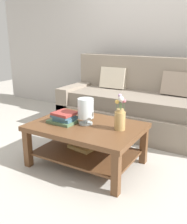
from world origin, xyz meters
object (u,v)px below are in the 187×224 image
object	(u,v)px
couch	(140,107)
coffee_table	(86,136)
glass_hurricane_vase	(86,109)
book_stack_main	(64,118)
flower_pitcher	(120,117)

from	to	relation	value
couch	coffee_table	size ratio (longest dim) A/B	1.98
coffee_table	glass_hurricane_vase	xyz separation A→B (m)	(-0.02, 0.02, 0.29)
couch	book_stack_main	world-z (taller)	couch
coffee_table	book_stack_main	size ratio (longest dim) A/B	3.91
book_stack_main	glass_hurricane_vase	bearing A→B (deg)	23.54
book_stack_main	flower_pitcher	world-z (taller)	flower_pitcher
couch	glass_hurricane_vase	bearing A→B (deg)	-96.69
couch	coffee_table	world-z (taller)	couch
book_stack_main	glass_hurricane_vase	xyz separation A→B (m)	(0.22, 0.10, 0.10)
coffee_table	book_stack_main	xyz separation A→B (m)	(-0.24, -0.07, 0.18)
couch	coffee_table	xyz separation A→B (m)	(-0.13, -1.27, -0.03)
book_stack_main	flower_pitcher	distance (m)	0.62
flower_pitcher	glass_hurricane_vase	bearing A→B (deg)	-176.21
couch	glass_hurricane_vase	xyz separation A→B (m)	(-0.15, -1.25, 0.25)
coffee_table	glass_hurricane_vase	bearing A→B (deg)	128.35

